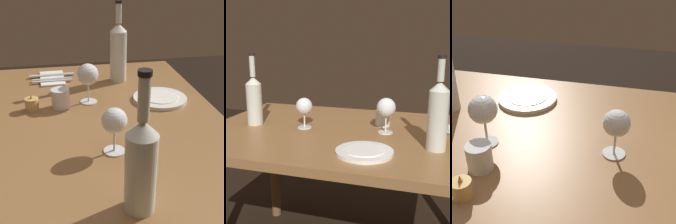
% 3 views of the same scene
% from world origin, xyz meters
% --- Properties ---
extents(dining_table, '(1.30, 0.90, 0.74)m').
position_xyz_m(dining_table, '(0.00, 0.00, 0.65)').
color(dining_table, olive).
rests_on(dining_table, ground).
extents(wine_glass_left, '(0.08, 0.08, 0.14)m').
position_xyz_m(wine_glass_left, '(-0.19, -0.01, 0.84)').
color(wine_glass_left, white).
rests_on(wine_glass_left, dining_table).
extents(wine_glass_right, '(0.08, 0.08, 0.16)m').
position_xyz_m(wine_glass_right, '(0.18, 0.02, 0.85)').
color(wine_glass_right, white).
rests_on(wine_glass_right, dining_table).
extents(wine_bottle, '(0.07, 0.07, 0.35)m').
position_xyz_m(wine_bottle, '(-0.45, -0.02, 0.87)').
color(wine_bottle, silver).
rests_on(wine_bottle, dining_table).
extents(wine_bottle_second, '(0.08, 0.08, 0.36)m').
position_xyz_m(wine_bottle_second, '(0.40, -0.14, 0.88)').
color(wine_bottle_second, silver).
rests_on(wine_bottle_second, dining_table).
extents(water_tumbler, '(0.07, 0.07, 0.08)m').
position_xyz_m(water_tumbler, '(0.15, 0.13, 0.77)').
color(water_tumbler, white).
rests_on(water_tumbler, dining_table).
extents(votive_candle, '(0.05, 0.05, 0.07)m').
position_xyz_m(votive_candle, '(0.15, 0.24, 0.76)').
color(votive_candle, '#DBB266').
rests_on(votive_candle, dining_table).
extents(dinner_plate, '(0.22, 0.22, 0.02)m').
position_xyz_m(dinner_plate, '(0.15, -0.26, 0.75)').
color(dinner_plate, white).
rests_on(dinner_plate, dining_table).
extents(folded_napkin, '(0.19, 0.12, 0.01)m').
position_xyz_m(folded_napkin, '(0.47, 0.16, 0.74)').
color(folded_napkin, white).
rests_on(folded_napkin, dining_table).
extents(fork_inner, '(0.02, 0.18, 0.00)m').
position_xyz_m(fork_inner, '(0.45, 0.16, 0.75)').
color(fork_inner, silver).
rests_on(fork_inner, folded_napkin).
extents(fork_outer, '(0.02, 0.18, 0.00)m').
position_xyz_m(fork_outer, '(0.42, 0.16, 0.75)').
color(fork_outer, silver).
rests_on(fork_outer, folded_napkin).
extents(table_knife, '(0.03, 0.21, 0.00)m').
position_xyz_m(table_knife, '(0.50, 0.16, 0.75)').
color(table_knife, silver).
rests_on(table_knife, folded_napkin).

